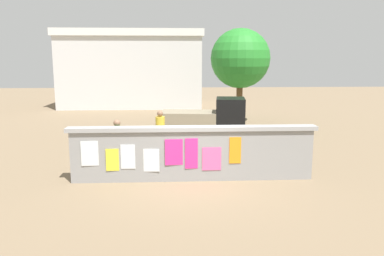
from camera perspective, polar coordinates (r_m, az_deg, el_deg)
The scene contains 10 objects.
ground at distance 18.98m, azimuth -1.21°, elevation -0.32°, with size 60.00×60.00×0.00m, color #7A664C.
poster_wall at distance 10.99m, azimuth 0.10°, elevation -3.72°, with size 7.14×0.42×1.58m.
auto_rickshaw_truck at distance 16.48m, azimuth 2.30°, elevation 1.24°, with size 3.77×1.96×1.85m.
motorcycle at distance 13.66m, azimuth 7.51°, elevation -2.57°, with size 1.90×0.56×0.87m.
bicycle_near at distance 14.65m, azimuth -10.04°, elevation -2.17°, with size 1.67×0.57×0.95m.
bicycle_far at distance 12.17m, azimuth 1.92°, elevation -4.54°, with size 1.69×0.48×0.95m.
person_walking at distance 14.09m, azimuth -4.78°, elevation 0.04°, with size 0.46×0.46×1.62m.
person_bystander at distance 12.17m, azimuth -11.10°, elevation -1.72°, with size 0.48×0.48×1.62m.
tree_roadside at distance 21.24m, azimuth 7.24°, elevation 10.25°, with size 3.24×3.24×5.16m.
building_background at distance 29.55m, azimuth -8.91°, elevation 8.78°, with size 10.44×5.94×5.57m.
Camera 1 is at (-0.60, -10.65, 3.45)m, focal length 35.61 mm.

